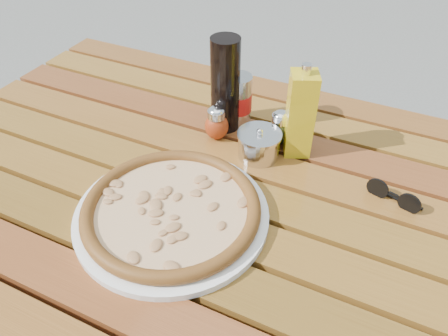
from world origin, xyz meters
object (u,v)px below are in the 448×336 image
at_px(table, 220,211).
at_px(pepper_shaker, 217,123).
at_px(parmesan_tin, 259,144).
at_px(plate, 172,215).
at_px(oregano_shaker, 280,128).
at_px(dark_bottle, 225,85).
at_px(soda_can, 238,100).
at_px(pizza, 171,209).
at_px(olive_oil_cruet, 300,114).
at_px(sunglasses, 393,196).

height_order(table, pepper_shaker, pepper_shaker).
bearing_deg(table, parmesan_tin, 74.40).
xyz_separation_m(plate, parmesan_tin, (0.08, 0.24, 0.02)).
bearing_deg(pepper_shaker, oregano_shaker, 18.16).
relative_size(dark_bottle, parmesan_tin, 1.99).
bearing_deg(pepper_shaker, plate, -82.07).
bearing_deg(soda_can, table, -74.46).
relative_size(dark_bottle, soda_can, 1.83).
bearing_deg(table, pizza, -109.21).
bearing_deg(plate, table, 70.79).
distance_m(plate, olive_oil_cruet, 0.34).
bearing_deg(parmesan_tin, table, -105.60).
distance_m(table, olive_oil_cruet, 0.27).
xyz_separation_m(pepper_shaker, soda_can, (0.02, 0.08, 0.02)).
height_order(table, sunglasses, sunglasses).
bearing_deg(dark_bottle, table, -67.73).
relative_size(soda_can, sunglasses, 1.08).
height_order(table, parmesan_tin, parmesan_tin).
height_order(oregano_shaker, dark_bottle, dark_bottle).
relative_size(oregano_shaker, olive_oil_cruet, 0.39).
bearing_deg(olive_oil_cruet, parmesan_tin, -143.39).
bearing_deg(pizza, sunglasses, 31.10).
bearing_deg(olive_oil_cruet, plate, -116.25).
relative_size(pizza, dark_bottle, 2.04).
xyz_separation_m(pizza, dark_bottle, (-0.04, 0.31, 0.09)).
xyz_separation_m(plate, olive_oil_cruet, (0.14, 0.29, 0.09)).
xyz_separation_m(table, parmesan_tin, (0.03, 0.12, 0.11)).
relative_size(table, oregano_shaker, 17.07).
bearing_deg(plate, pepper_shaker, 97.93).
relative_size(olive_oil_cruet, parmesan_tin, 1.90).
height_order(plate, soda_can, soda_can).
bearing_deg(soda_can, dark_bottle, -117.82).
distance_m(olive_oil_cruet, sunglasses, 0.24).
height_order(pepper_shaker, soda_can, soda_can).
height_order(table, pizza, pizza).
bearing_deg(pepper_shaker, pizza, -82.07).
bearing_deg(dark_bottle, sunglasses, -13.03).
bearing_deg(pizza, oregano_shaker, 72.22).
bearing_deg(parmesan_tin, olive_oil_cruet, 36.61).
height_order(plate, pizza, pizza).
xyz_separation_m(pizza, olive_oil_cruet, (0.14, 0.29, 0.07)).
distance_m(plate, oregano_shaker, 0.32).
height_order(pizza, olive_oil_cruet, olive_oil_cruet).
distance_m(pizza, pepper_shaker, 0.27).
height_order(table, soda_can, soda_can).
bearing_deg(olive_oil_cruet, table, -120.62).
bearing_deg(soda_can, oregano_shaker, -16.64).
relative_size(pizza, parmesan_tin, 4.07).
height_order(soda_can, sunglasses, soda_can).
xyz_separation_m(table, plate, (-0.04, -0.12, 0.08)).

